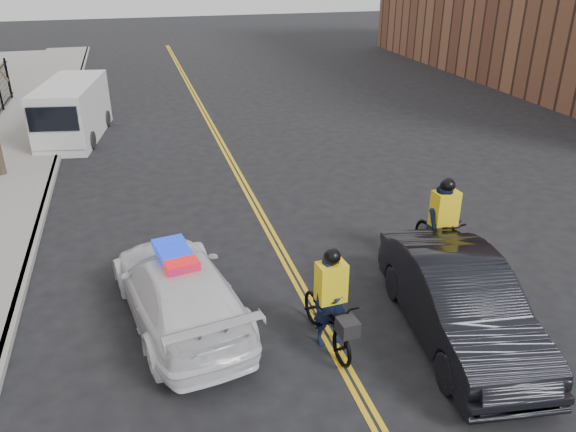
% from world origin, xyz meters
% --- Properties ---
extents(ground, '(120.00, 120.00, 0.00)m').
position_xyz_m(ground, '(0.00, 0.00, 0.00)').
color(ground, black).
rests_on(ground, ground).
extents(center_line_left, '(0.10, 60.00, 0.01)m').
position_xyz_m(center_line_left, '(-0.08, 8.00, 0.01)').
color(center_line_left, yellow).
rests_on(center_line_left, ground).
extents(center_line_right, '(0.10, 60.00, 0.01)m').
position_xyz_m(center_line_right, '(0.08, 8.00, 0.01)').
color(center_line_right, yellow).
rests_on(center_line_right, ground).
extents(curb, '(0.20, 60.00, 0.15)m').
position_xyz_m(curb, '(-6.00, 8.00, 0.07)').
color(curb, gray).
rests_on(curb, ground).
extents(police_cruiser, '(2.84, 5.22, 1.60)m').
position_xyz_m(police_cruiser, '(-2.70, 0.42, 0.73)').
color(police_cruiser, white).
rests_on(police_cruiser, ground).
extents(dark_sedan, '(2.31, 5.09, 1.62)m').
position_xyz_m(dark_sedan, '(2.39, -1.59, 0.81)').
color(dark_sedan, black).
rests_on(dark_sedan, ground).
extents(cargo_van, '(2.75, 5.50, 2.20)m').
position_xyz_m(cargo_van, '(-5.53, 13.93, 1.08)').
color(cargo_van, silver).
rests_on(cargo_van, ground).
extents(cyclist_near, '(0.91, 2.13, 2.03)m').
position_xyz_m(cyclist_near, '(-0.03, -1.09, 0.71)').
color(cyclist_near, black).
rests_on(cyclist_near, ground).
extents(cyclist_far, '(1.03, 2.22, 2.20)m').
position_xyz_m(cyclist_far, '(3.50, 1.04, 0.87)').
color(cyclist_far, black).
rests_on(cyclist_far, ground).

